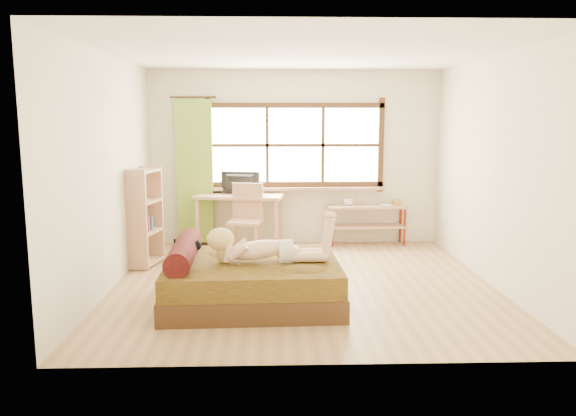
{
  "coord_description": "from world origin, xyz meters",
  "views": [
    {
      "loc": [
        -0.38,
        -6.51,
        1.97
      ],
      "look_at": [
        -0.17,
        0.2,
        0.89
      ],
      "focal_mm": 35.0,
      "sensor_mm": 36.0,
      "label": 1
    }
  ],
  "objects_px": {
    "kitten": "(186,249)",
    "woman": "(266,236)",
    "desk": "(240,202)",
    "chair": "(246,215)",
    "pipe_shelf": "(368,216)",
    "bed": "(249,280)",
    "bookshelf": "(144,217)"
  },
  "relations": [
    {
      "from": "bed",
      "to": "chair",
      "type": "bearing_deg",
      "value": 91.02
    },
    {
      "from": "bed",
      "to": "chair",
      "type": "distance_m",
      "value": 2.3
    },
    {
      "from": "woman",
      "to": "desk",
      "type": "relative_size",
      "value": 0.94
    },
    {
      "from": "woman",
      "to": "bed",
      "type": "bearing_deg",
      "value": 164.22
    },
    {
      "from": "kitten",
      "to": "desk",
      "type": "distance_m",
      "value": 2.57
    },
    {
      "from": "bed",
      "to": "kitten",
      "type": "height_order",
      "value": "bed"
    },
    {
      "from": "woman",
      "to": "desk",
      "type": "xyz_separation_m",
      "value": [
        -0.43,
        2.68,
        -0.03
      ]
    },
    {
      "from": "woman",
      "to": "bookshelf",
      "type": "xyz_separation_m",
      "value": [
        -1.65,
        1.64,
        -0.07
      ]
    },
    {
      "from": "bed",
      "to": "kitten",
      "type": "bearing_deg",
      "value": 169.55
    },
    {
      "from": "pipe_shelf",
      "to": "bookshelf",
      "type": "bearing_deg",
      "value": -162.35
    },
    {
      "from": "kitten",
      "to": "woman",
      "type": "bearing_deg",
      "value": -11.67
    },
    {
      "from": "woman",
      "to": "pipe_shelf",
      "type": "height_order",
      "value": "woman"
    },
    {
      "from": "desk",
      "to": "bookshelf",
      "type": "relative_size",
      "value": 1.05
    },
    {
      "from": "woman",
      "to": "kitten",
      "type": "height_order",
      "value": "woman"
    },
    {
      "from": "woman",
      "to": "bookshelf",
      "type": "bearing_deg",
      "value": 133.22
    },
    {
      "from": "bed",
      "to": "woman",
      "type": "relative_size",
      "value": 1.47
    },
    {
      "from": "desk",
      "to": "bed",
      "type": "bearing_deg",
      "value": -75.63
    },
    {
      "from": "woman",
      "to": "pipe_shelf",
      "type": "distance_m",
      "value": 3.22
    },
    {
      "from": "woman",
      "to": "bookshelf",
      "type": "distance_m",
      "value": 2.33
    },
    {
      "from": "desk",
      "to": "pipe_shelf",
      "type": "xyz_separation_m",
      "value": [
        1.99,
        0.12,
        -0.25
      ]
    },
    {
      "from": "kitten",
      "to": "desk",
      "type": "height_order",
      "value": "desk"
    },
    {
      "from": "bed",
      "to": "woman",
      "type": "height_order",
      "value": "woman"
    },
    {
      "from": "bed",
      "to": "pipe_shelf",
      "type": "bearing_deg",
      "value": 55.55
    },
    {
      "from": "woman",
      "to": "desk",
      "type": "height_order",
      "value": "woman"
    },
    {
      "from": "chair",
      "to": "pipe_shelf",
      "type": "relative_size",
      "value": 0.82
    },
    {
      "from": "kitten",
      "to": "chair",
      "type": "height_order",
      "value": "chair"
    },
    {
      "from": "bed",
      "to": "bookshelf",
      "type": "bearing_deg",
      "value": 130.46
    },
    {
      "from": "chair",
      "to": "pipe_shelf",
      "type": "xyz_separation_m",
      "value": [
        1.87,
        0.48,
        -0.11
      ]
    },
    {
      "from": "desk",
      "to": "chair",
      "type": "distance_m",
      "value": 0.4
    },
    {
      "from": "bed",
      "to": "woman",
      "type": "xyz_separation_m",
      "value": [
        0.2,
        -0.05,
        0.49
      ]
    },
    {
      "from": "kitten",
      "to": "pipe_shelf",
      "type": "xyz_separation_m",
      "value": [
        2.43,
        2.65,
        -0.12
      ]
    },
    {
      "from": "kitten",
      "to": "chair",
      "type": "relative_size",
      "value": 0.27
    }
  ]
}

